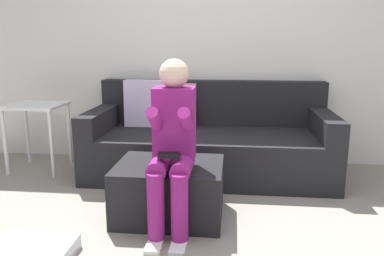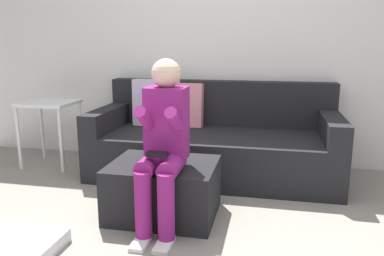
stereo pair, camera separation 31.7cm
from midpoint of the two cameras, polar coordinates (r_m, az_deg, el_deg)
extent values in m
cube|color=silver|center=(4.18, 0.83, 12.42)|extent=(5.77, 0.10, 2.55)
cube|color=black|center=(3.79, 0.13, -3.84)|extent=(2.33, 1.00, 0.43)
cube|color=black|center=(4.09, 0.73, 3.77)|extent=(2.33, 0.19, 0.46)
cube|color=black|center=(3.97, -15.50, 1.20)|extent=(0.18, 1.00, 0.21)
cube|color=black|center=(3.76, 16.67, 0.50)|extent=(0.18, 1.00, 0.21)
cube|color=silver|center=(4.03, -8.73, 3.61)|extent=(0.48, 0.15, 0.48)
cube|color=pink|center=(3.98, -4.98, 3.37)|extent=(0.45, 0.17, 0.46)
cube|color=black|center=(2.93, -6.47, -9.18)|extent=(0.78, 0.61, 0.41)
cube|color=#8C1E72|center=(2.69, -5.97, 0.59)|extent=(0.28, 0.22, 0.51)
sphere|color=beige|center=(2.64, -6.14, 7.95)|extent=(0.20, 0.20, 0.20)
cylinder|color=#8C1E72|center=(2.62, -8.23, -5.56)|extent=(0.13, 0.32, 0.13)
cylinder|color=#8C1E72|center=(2.56, -8.98, -11.42)|extent=(0.11, 0.11, 0.45)
cube|color=white|center=(2.61, -9.15, -16.72)|extent=(0.10, 0.22, 0.03)
cylinder|color=#8C1E72|center=(2.59, -8.74, 0.59)|extent=(0.08, 0.35, 0.28)
cylinder|color=#8C1E72|center=(2.59, -4.91, -5.71)|extent=(0.13, 0.32, 0.13)
cylinder|color=#8C1E72|center=(2.52, -5.53, -11.66)|extent=(0.11, 0.11, 0.45)
cube|color=white|center=(2.58, -5.69, -17.02)|extent=(0.10, 0.22, 0.03)
cylinder|color=#8C1E72|center=(2.55, -4.36, 0.54)|extent=(0.08, 0.34, 0.27)
cube|color=black|center=(2.50, -7.04, -4.03)|extent=(0.14, 0.06, 0.03)
cube|color=silver|center=(2.68, -26.21, -16.45)|extent=(0.49, 0.40, 0.09)
cube|color=white|center=(4.22, -24.09, 3.04)|extent=(0.53, 0.48, 0.03)
cylinder|color=white|center=(4.23, -27.85, -2.01)|extent=(0.04, 0.04, 0.65)
cylinder|color=white|center=(3.99, -22.18, -2.29)|extent=(0.04, 0.04, 0.65)
cylinder|color=white|center=(4.57, -24.99, -0.73)|extent=(0.04, 0.04, 0.65)
cylinder|color=white|center=(4.35, -19.63, -0.91)|extent=(0.04, 0.04, 0.65)
camera|label=1|loc=(0.16, -92.79, -0.62)|focal=36.15mm
camera|label=2|loc=(0.16, 87.21, 0.62)|focal=36.15mm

